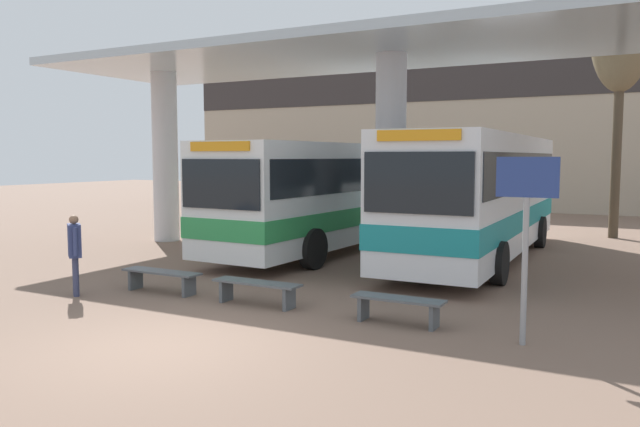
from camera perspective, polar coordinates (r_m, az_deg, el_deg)
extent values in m
plane|color=#755B4C|center=(9.86, -14.22, -11.69)|extent=(100.00, 100.00, 0.00)
cube|color=tan|center=(33.98, 17.40, 6.69)|extent=(40.00, 0.50, 7.70)
cube|color=#332D2D|center=(34.19, 17.54, 11.59)|extent=(40.00, 0.58, 1.85)
cylinder|color=silver|center=(21.65, -13.96, 5.00)|extent=(0.84, 0.84, 5.63)
cylinder|color=silver|center=(17.30, 6.46, 5.10)|extent=(0.84, 0.84, 5.63)
cube|color=#A8B7C1|center=(17.54, 6.57, 14.73)|extent=(21.20, 6.33, 0.24)
cube|color=white|center=(19.18, 1.47, 2.05)|extent=(2.87, 11.13, 2.88)
cube|color=black|center=(19.16, 1.48, 3.68)|extent=(2.89, 10.69, 0.92)
cube|color=#2D934C|center=(19.23, 1.47, 0.12)|extent=(2.91, 11.17, 0.52)
cube|color=black|center=(14.56, -9.14, 2.67)|extent=(2.25, 0.15, 1.15)
cube|color=orange|center=(14.54, -9.19, 6.09)|extent=(1.72, 0.12, 0.22)
cylinder|color=black|center=(17.13, -7.70, -2.61)|extent=(0.32, 1.05, 1.04)
cylinder|color=black|center=(15.75, -0.65, -3.24)|extent=(0.32, 1.05, 1.04)
cylinder|color=black|center=(22.53, 2.47, -0.69)|extent=(0.32, 1.05, 1.04)
cylinder|color=black|center=(21.50, 8.25, -1.02)|extent=(0.32, 1.05, 1.04)
cube|color=silver|center=(17.82, 14.41, 1.90)|extent=(2.66, 11.02, 3.08)
cube|color=black|center=(17.79, 14.46, 3.79)|extent=(2.69, 10.58, 0.99)
cube|color=teal|center=(17.87, 14.36, -0.32)|extent=(2.70, 11.06, 0.55)
cube|color=black|center=(12.48, 8.88, 2.78)|extent=(2.25, 0.10, 1.23)
cube|color=orange|center=(12.47, 8.95, 7.09)|extent=(1.72, 0.08, 0.22)
cylinder|color=black|center=(15.05, 6.87, -3.80)|extent=(0.30, 0.98, 0.98)
cylinder|color=black|center=(14.40, 16.08, -4.38)|extent=(0.30, 0.98, 0.98)
cylinder|color=black|center=(21.14, 12.89, -1.29)|extent=(0.30, 0.98, 0.98)
cylinder|color=black|center=(20.68, 19.48, -1.60)|extent=(0.30, 0.98, 0.98)
cube|color=#4C5156|center=(10.73, 7.15, -7.74)|extent=(1.60, 0.44, 0.04)
cube|color=#4C5156|center=(11.02, 3.99, -8.60)|extent=(0.07, 0.37, 0.42)
cube|color=#4C5156|center=(10.58, 10.41, -9.26)|extent=(0.07, 0.37, 0.42)
cube|color=#4C5156|center=(12.03, -5.81, -6.31)|extent=(1.81, 0.44, 0.04)
cube|color=#4C5156|center=(12.49, -8.57, -6.99)|extent=(0.07, 0.37, 0.42)
cube|color=#4C5156|center=(11.70, -2.84, -7.77)|extent=(0.07, 0.37, 0.42)
cube|color=#4C5156|center=(13.50, -14.30, -5.18)|extent=(1.83, 0.44, 0.04)
cube|color=#4C5156|center=(14.04, -16.51, -5.79)|extent=(0.07, 0.37, 0.42)
cube|color=#4C5156|center=(13.06, -11.89, -6.51)|extent=(0.07, 0.37, 0.42)
cylinder|color=gray|center=(9.87, 18.20, -5.09)|extent=(0.09, 0.09, 2.24)
cube|color=navy|center=(9.72, 18.44, 3.17)|extent=(0.90, 0.06, 0.60)
cylinder|color=#333856|center=(13.80, -21.45, -5.31)|extent=(0.16, 0.16, 0.81)
cylinder|color=#333856|center=(13.65, -21.41, -5.42)|extent=(0.16, 0.16, 0.81)
cube|color=navy|center=(13.62, -21.54, -2.31)|extent=(0.49, 0.45, 0.67)
sphere|color=#89664C|center=(13.57, -21.60, -0.52)|extent=(0.18, 0.18, 0.18)
cylinder|color=navy|center=(13.88, -21.60, -2.15)|extent=(0.12, 0.12, 0.57)
cylinder|color=navy|center=(13.36, -21.47, -2.42)|extent=(0.12, 0.12, 0.57)
cylinder|color=#473A2B|center=(23.98, 25.47, 5.15)|extent=(0.32, 0.32, 6.04)
ellipsoid|color=brown|center=(24.39, 25.88, 15.19)|extent=(2.04, 2.04, 4.48)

